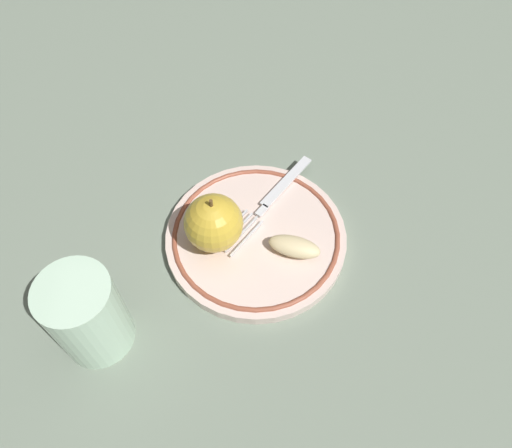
% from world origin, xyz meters
% --- Properties ---
extents(ground_plane, '(2.00, 2.00, 0.00)m').
position_xyz_m(ground_plane, '(0.00, 0.00, 0.00)').
color(ground_plane, slate).
extents(plate, '(0.22, 0.22, 0.02)m').
position_xyz_m(plate, '(0.01, -0.01, 0.01)').
color(plate, beige).
rests_on(plate, ground_plane).
extents(apple_red_whole, '(0.07, 0.07, 0.08)m').
position_xyz_m(apple_red_whole, '(0.06, 0.00, 0.05)').
color(apple_red_whole, gold).
rests_on(apple_red_whole, plate).
extents(apple_slice_front, '(0.07, 0.04, 0.02)m').
position_xyz_m(apple_slice_front, '(-0.04, 0.02, 0.03)').
color(apple_slice_front, beige).
rests_on(apple_slice_front, plate).
extents(fork, '(0.12, 0.15, 0.00)m').
position_xyz_m(fork, '(-0.01, -0.06, 0.02)').
color(fork, silver).
rests_on(fork, plate).
extents(drinking_glass, '(0.07, 0.07, 0.11)m').
position_xyz_m(drinking_glass, '(0.17, 0.11, 0.05)').
color(drinking_glass, silver).
rests_on(drinking_glass, ground_plane).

